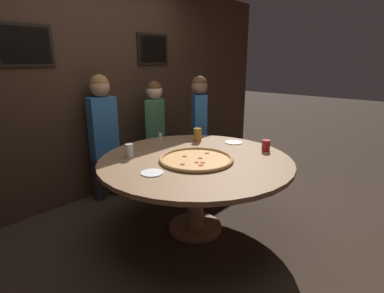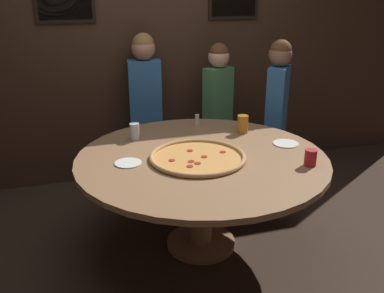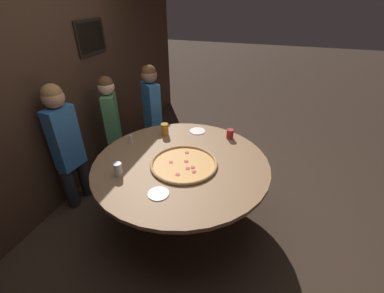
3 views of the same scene
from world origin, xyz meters
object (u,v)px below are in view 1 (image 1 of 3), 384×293
drink_cup_far_right (198,135)px  white_plate_right_side (152,173)px  drink_cup_centre_back (266,145)px  white_plate_beside_cup (234,142)px  dining_table (196,169)px  condiment_shaker (160,137)px  giant_pizza (196,159)px  diner_far_right (103,130)px  drink_cup_by_shaker (129,151)px  diner_far_left (199,123)px  diner_centre_back (156,127)px

drink_cup_far_right → white_plate_right_side: (-1.00, -0.37, -0.07)m
drink_cup_centre_back → white_plate_beside_cup: bearing=83.6°
dining_table → condiment_shaker: size_ratio=18.36×
giant_pizza → diner_far_right: bearing=94.4°
drink_cup_by_shaker → diner_far_left: diner_far_left is taller
white_plate_beside_cup → condiment_shaker: condiment_shaker is taller
drink_cup_centre_back → drink_cup_by_shaker: size_ratio=0.86×
condiment_shaker → drink_cup_centre_back: bearing=-66.2°
diner_far_right → condiment_shaker: bearing=124.7°
giant_pizza → drink_cup_by_shaker: size_ratio=5.18×
dining_table → diner_far_left: 1.30m
dining_table → diner_far_left: size_ratio=1.25×
drink_cup_centre_back → diner_far_right: diner_far_right is taller
white_plate_right_side → giant_pizza: bearing=-7.1°
white_plate_right_side → diner_far_right: size_ratio=0.12×
drink_cup_centre_back → dining_table: bearing=149.6°
drink_cup_far_right → white_plate_beside_cup: (0.21, -0.35, -0.07)m
dining_table → condiment_shaker: bearing=75.1°
drink_cup_centre_back → white_plate_right_side: 1.23m
drink_cup_far_right → white_plate_right_side: size_ratio=0.79×
drink_cup_far_right → diner_centre_back: 0.79m
drink_cup_by_shaker → diner_far_left: (1.40, 0.33, 0.00)m
condiment_shaker → diner_far_left: bearing=9.4°
dining_table → white_plate_right_side: bearing=178.6°
white_plate_beside_cup → diner_far_right: diner_far_right is taller
drink_cup_by_shaker → white_plate_beside_cup: (1.08, -0.44, -0.06)m
drink_cup_by_shaker → diner_far_left: bearing=13.3°
diner_centre_back → diner_far_left: bearing=116.5°
diner_far_right → diner_far_left: bearing=164.2°
drink_cup_centre_back → drink_cup_far_right: size_ratio=0.77×
dining_table → giant_pizza: size_ratio=2.63×
drink_cup_far_right → diner_far_left: (0.53, 0.43, -0.01)m
diner_centre_back → drink_cup_centre_back: bearing=68.0°
white_plate_beside_cup → diner_far_right: 1.50m
drink_cup_centre_back → giant_pizza: bearing=154.4°
drink_cup_by_shaker → dining_table: bearing=-50.5°
drink_cup_centre_back → white_plate_right_side: bearing=161.5°
white_plate_right_side → diner_far_left: size_ratio=0.13×
condiment_shaker → drink_cup_far_right: bearing=-44.2°
diner_far_right → diner_centre_back: diner_far_right is taller
drink_cup_centre_back → white_plate_beside_cup: drink_cup_centre_back is taller
condiment_shaker → diner_centre_back: 0.62m
white_plate_beside_cup → condiment_shaker: 0.81m
white_plate_right_side → drink_cup_far_right: bearing=20.3°
drink_cup_far_right → white_plate_beside_cup: size_ratio=0.75×
white_plate_right_side → diner_far_left: diner_far_left is taller
giant_pizza → diner_far_right: size_ratio=0.46×
white_plate_right_side → dining_table: bearing=-1.4°
drink_cup_far_right → drink_cup_by_shaker: 0.88m
drink_cup_far_right → diner_far_left: 0.68m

